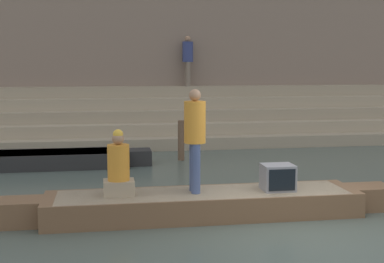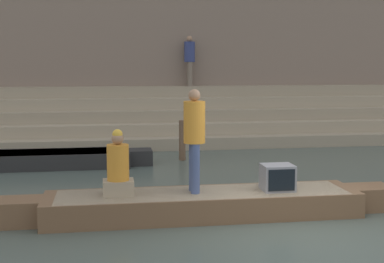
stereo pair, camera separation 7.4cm
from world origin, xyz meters
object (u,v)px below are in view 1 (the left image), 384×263
rowboat_main (203,203)px  mooring_post (181,140)px  moored_boat_shore (45,159)px  person_on_steps (188,57)px  person_standing (195,133)px  tv_set (278,177)px  person_rowing (119,169)px

rowboat_main → mooring_post: 5.46m
moored_boat_shore → person_on_steps: size_ratio=3.10×
person_standing → tv_set: person_standing is taller
person_standing → tv_set: 1.65m
tv_set → person_on_steps: size_ratio=0.31×
person_rowing → person_on_steps: bearing=85.3°
person_on_steps → rowboat_main: bearing=168.9°
rowboat_main → person_standing: 1.22m
rowboat_main → tv_set: (1.30, -0.06, 0.42)m
moored_boat_shore → person_on_steps: (4.40, 4.64, 2.63)m
rowboat_main → person_rowing: (-1.43, 0.06, 0.63)m
tv_set → moored_boat_shore: size_ratio=0.10×
mooring_post → person_on_steps: 4.87m
person_standing → tv_set: (1.45, -0.11, -0.79)m
rowboat_main → person_standing: (-0.14, 0.05, 1.21)m
rowboat_main → person_standing: person_standing is taller
rowboat_main → person_rowing: size_ratio=6.21×
rowboat_main → tv_set: tv_set is taller
person_standing → person_rowing: (-1.29, 0.01, -0.57)m
tv_set → person_rowing: bearing=-180.0°
tv_set → person_on_steps: bearing=92.8°
moored_boat_shore → person_rowing: bearing=-66.9°
person_rowing → tv_set: 2.75m
person_rowing → person_on_steps: 10.15m
person_standing → moored_boat_shore: bearing=116.2°
person_rowing → moored_boat_shore: size_ratio=0.21×
rowboat_main → moored_boat_shore: bearing=119.8°
moored_boat_shore → person_standing: bearing=-54.8°
person_on_steps → person_standing: bearing=168.0°
person_standing → person_on_steps: 9.80m
rowboat_main → mooring_post: (0.41, 5.44, 0.32)m
rowboat_main → person_rowing: person_rowing is taller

